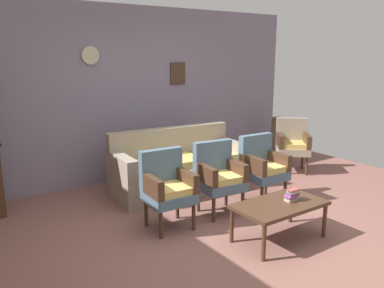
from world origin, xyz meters
The scene contains 10 objects.
ground_plane centered at (0.00, 0.00, 0.00)m, with size 7.68×7.68×0.00m, color #84564C.
wall_back_with_decor centered at (0.00, 2.63, 1.35)m, with size 6.40×0.09×2.70m.
floral_couch centered at (0.30, 1.63, 0.33)m, with size 1.99×0.92×0.90m.
armchair_row_middle centered at (-0.49, 0.64, 0.50)m, with size 0.55×0.52×0.90m.
armchair_by_doorway centered at (0.26, 0.65, 0.50)m, with size 0.57×0.55×0.90m.
armchair_near_couch_end centered at (1.01, 0.64, 0.50)m, with size 0.54×0.51×0.90m.
wingback_chair_by_fireplace centered at (2.42, 1.36, 0.50)m, with size 0.71×0.71×0.90m.
coffee_table centered at (0.33, -0.32, 0.38)m, with size 1.00×0.56×0.42m.
book_stack_on_table centered at (0.49, -0.35, 0.49)m, with size 0.17×0.10×0.14m.
floor_vase_by_wall centered at (2.85, 2.15, 0.40)m, with size 0.19×0.19×0.79m, color brown.
Camera 1 is at (-2.69, -3.05, 1.98)m, focal length 36.88 mm.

